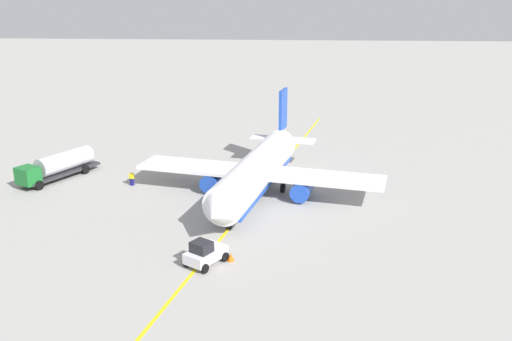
{
  "coord_description": "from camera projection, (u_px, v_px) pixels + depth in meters",
  "views": [
    {
      "loc": [
        58.55,
        4.03,
        22.16
      ],
      "look_at": [
        0.0,
        0.0,
        3.0
      ],
      "focal_mm": 39.19,
      "sensor_mm": 36.0,
      "label": 1
    }
  ],
  "objects": [
    {
      "name": "fuel_tanker",
      "position": [
        58.0,
        165.0,
        67.8
      ],
      "size": [
        10.77,
        7.19,
        3.15
      ],
      "color": "#2D2D33",
      "rests_on": "ground"
    },
    {
      "name": "pushback_tug",
      "position": [
        205.0,
        253.0,
        46.86
      ],
      "size": [
        4.11,
        3.76,
        2.2
      ],
      "color": "silver",
      "rests_on": "ground"
    },
    {
      "name": "taxi_line_marking",
      "position": [
        256.0,
        196.0,
        62.66
      ],
      "size": [
        79.46,
        17.54,
        0.01
      ],
      "primitive_type": "cube",
      "rotation": [
        0.0,
        0.0,
        -0.21
      ],
      "color": "yellow",
      "rests_on": "ground"
    },
    {
      "name": "airplane",
      "position": [
        257.0,
        171.0,
        62.21
      ],
      "size": [
        29.47,
        28.4,
        9.95
      ],
      "color": "white",
      "rests_on": "ground"
    },
    {
      "name": "ground_plane",
      "position": [
        256.0,
        196.0,
        62.67
      ],
      "size": [
        400.0,
        400.0,
        0.0
      ],
      "primitive_type": "plane",
      "color": "#9E9B96"
    },
    {
      "name": "safety_cone_nose",
      "position": [
        231.0,
        257.0,
        47.63
      ],
      "size": [
        0.65,
        0.65,
        0.72
      ],
      "primitive_type": "cone",
      "color": "#F2590F",
      "rests_on": "ground"
    },
    {
      "name": "refueling_worker",
      "position": [
        132.0,
        179.0,
        65.8
      ],
      "size": [
        0.51,
        0.61,
        1.71
      ],
      "color": "navy",
      "rests_on": "ground"
    }
  ]
}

